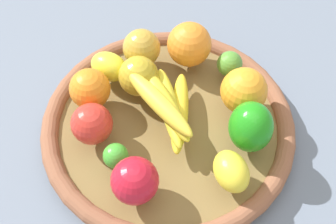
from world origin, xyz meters
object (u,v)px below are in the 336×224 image
orange_2 (189,44)px  apple_2 (142,48)px  orange_1 (90,89)px  banana_bunch (169,107)px  lemon_0 (109,67)px  lime_1 (116,156)px  lime_0 (230,64)px  lemon_1 (231,171)px  apple_0 (139,76)px  bell_pepper (251,127)px  apple_3 (135,181)px  orange_0 (244,91)px  apple_1 (92,124)px

orange_2 → apple_2: bearing=26.6°
orange_1 → apple_2: (-0.04, -0.12, -0.00)m
banana_bunch → lemon_0: banana_bunch is taller
lime_1 → banana_bunch: bearing=-110.0°
lime_0 → apple_2: 0.16m
orange_1 → lemon_0: 0.06m
lemon_1 → lemon_0: same height
apple_0 → apple_2: apple_0 is taller
lime_0 → lemon_1: bearing=110.4°
orange_1 → orange_2: bearing=-125.5°
lemon_1 → bell_pepper: size_ratio=0.80×
orange_1 → bell_pepper: (-0.27, -0.03, 0.01)m
banana_bunch → lemon_0: bearing=-17.4°
lime_1 → apple_3: 0.06m
lime_1 → apple_3: apple_3 is taller
bell_pepper → lemon_1: bearing=-28.8°
orange_0 → apple_3: bearing=67.7°
lime_0 → lemon_1: 0.22m
lime_1 → apple_1: bearing=-27.1°
orange_1 → bell_pepper: size_ratio=0.80×
lime_1 → orange_1: orange_1 is taller
lemon_1 → orange_2: bearing=-52.7°
apple_3 → orange_0: bearing=-112.3°
apple_1 → lime_0: bearing=-124.9°
orange_2 → lemon_1: bearing=127.3°
orange_1 → bell_pepper: bell_pepper is taller
lime_0 → bell_pepper: 0.15m
apple_2 → bell_pepper: size_ratio=0.79×
apple_0 → apple_1: size_ratio=1.04×
lime_0 → apple_3: (0.05, 0.28, 0.01)m
orange_2 → bell_pepper: (-0.16, 0.13, 0.00)m
orange_1 → apple_3: size_ratio=0.97×
apple_1 → apple_3: 0.13m
lime_0 → orange_1: 0.25m
apple_0 → bell_pepper: (-0.21, 0.03, 0.01)m
banana_bunch → lemon_1: 0.15m
apple_0 → orange_2: 0.11m
orange_1 → lime_0: bearing=-140.1°
lime_0 → lime_1: bearing=68.9°
lime_0 → apple_2: (0.16, 0.04, 0.01)m
orange_0 → apple_2: size_ratio=1.15×
apple_2 → lemon_0: size_ratio=1.00×
lime_1 → orange_1: size_ratio=0.57×
bell_pepper → lime_1: bearing=-81.9°
banana_bunch → bell_pepper: bell_pepper is taller
lemon_1 → apple_2: 0.29m
lime_1 → orange_1: 0.13m
orange_2 → lemon_0: 0.15m
apple_0 → apple_3: (-0.09, 0.18, 0.00)m
orange_1 → lemon_0: bearing=-90.1°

